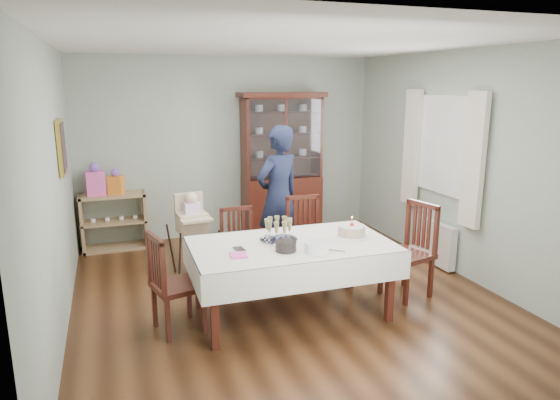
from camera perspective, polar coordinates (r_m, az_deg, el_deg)
name	(u,v)px	position (r m, az deg, el deg)	size (l,w,h in m)	color
floor	(285,294)	(5.69, 0.56, -10.71)	(5.00, 5.00, 0.00)	#593319
room_shell	(270,137)	(5.73, -1.20, 7.18)	(5.00, 5.00, 5.00)	#9EAA99
dining_table	(291,279)	(5.09, 1.30, -8.97)	(2.02, 1.18, 0.76)	#451711
china_cabinet	(282,162)	(7.67, 0.20, 4.34)	(1.30, 0.48, 2.18)	#451711
sideboard	(114,222)	(7.43, -18.42, -2.36)	(0.90, 0.38, 0.80)	tan
picture_frame	(61,147)	(5.75, -23.74, 5.55)	(0.04, 0.48, 0.58)	gold
window	(445,145)	(6.58, 18.29, 5.95)	(0.04, 1.02, 1.22)	white
curtain_left	(474,161)	(6.08, 21.28, 4.21)	(0.07, 0.30, 1.55)	silver
curtain_right	(412,148)	(7.06, 14.81, 5.81)	(0.07, 0.30, 1.55)	silver
radiator	(433,241)	(6.81, 17.13, -4.54)	(0.10, 0.80, 0.55)	white
chair_far_left	(241,264)	(5.83, -4.52, -7.27)	(0.41, 0.41, 0.91)	#451711
chair_far_right	(307,254)	(6.08, 3.07, -6.16)	(0.46, 0.46, 0.98)	#451711
chair_end_left	(177,302)	(4.92, -11.72, -11.33)	(0.53, 0.53, 0.97)	#451711
chair_end_right	(407,269)	(5.74, 14.34, -7.62)	(0.56, 0.56, 1.03)	#451711
woman	(278,197)	(6.31, -0.20, 0.36)	(0.66, 0.43, 1.81)	black
high_chair	(193,243)	(6.17, -9.91, -4.90)	(0.51, 0.51, 1.05)	black
champagne_tray	(279,234)	(5.01, -0.14, -3.89)	(0.38, 0.38, 0.23)	silver
birthday_cake	(352,231)	(5.20, 8.18, -3.56)	(0.32, 0.32, 0.22)	white
plate_stack_dark	(286,246)	(4.72, 0.68, -5.29)	(0.20, 0.20, 0.10)	black
plate_stack_white	(317,247)	(4.70, 4.21, -5.39)	(0.23, 0.23, 0.10)	white
napkin_stack	(239,255)	(4.61, -4.75, -6.30)	(0.15, 0.15, 0.02)	#EF58A9
cutlery	(235,250)	(4.77, -5.11, -5.68)	(0.12, 0.17, 0.01)	silver
cake_knife	(330,250)	(4.77, 5.72, -5.69)	(0.30, 0.03, 0.01)	silver
gift_bag_pink	(95,181)	(7.28, -20.36, 2.06)	(0.26, 0.18, 0.46)	#EF58A9
gift_bag_orange	(116,183)	(7.28, -18.25, 1.90)	(0.24, 0.21, 0.36)	orange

